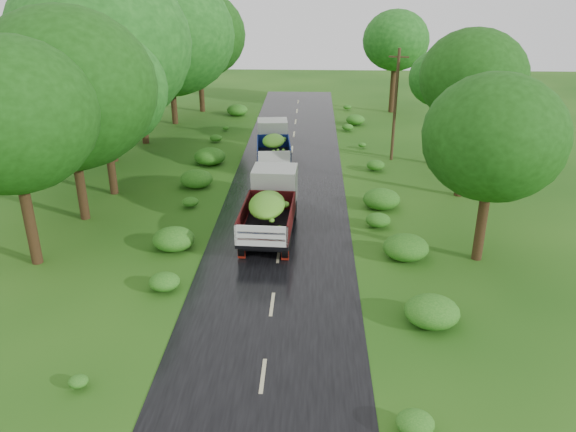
{
  "coord_description": "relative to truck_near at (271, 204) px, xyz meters",
  "views": [
    {
      "loc": [
        1.34,
        -13.55,
        11.07
      ],
      "look_at": [
        0.4,
        8.3,
        1.7
      ],
      "focal_mm": 35.0,
      "sensor_mm": 36.0,
      "label": 1
    }
  ],
  "objects": [
    {
      "name": "trees_left",
      "position": [
        -9.55,
        11.64,
        5.12
      ],
      "size": [
        7.41,
        32.57,
        9.35
      ],
      "color": "black",
      "rests_on": "ground"
    },
    {
      "name": "road",
      "position": [
        0.49,
        -5.29,
        -1.44
      ],
      "size": [
        6.5,
        80.0,
        0.02
      ],
      "primitive_type": "cube",
      "color": "black",
      "rests_on": "ground"
    },
    {
      "name": "truck_far",
      "position": [
        -0.61,
        10.7,
        -0.11
      ],
      "size": [
        2.48,
        5.8,
        2.37
      ],
      "rotation": [
        0.0,
        0.0,
        0.09
      ],
      "color": "black",
      "rests_on": "ground"
    },
    {
      "name": "road_lines",
      "position": [
        0.49,
        -4.29,
        -1.43
      ],
      "size": [
        0.12,
        69.6,
        0.0
      ],
      "color": "#BFB78C",
      "rests_on": "road"
    },
    {
      "name": "ground",
      "position": [
        0.49,
        -10.29,
        -1.45
      ],
      "size": [
        120.0,
        120.0,
        0.0
      ],
      "primitive_type": "plane",
      "color": "#15430E",
      "rests_on": "ground"
    },
    {
      "name": "shrubs",
      "position": [
        0.49,
        3.71,
        -1.1
      ],
      "size": [
        11.9,
        44.0,
        0.7
      ],
      "color": "#1B6016",
      "rests_on": "ground"
    },
    {
      "name": "truck_near",
      "position": [
        0.0,
        0.0,
        0.0
      ],
      "size": [
        2.42,
        6.2,
        2.57
      ],
      "rotation": [
        0.0,
        0.0,
        -0.04
      ],
      "color": "black",
      "rests_on": "ground"
    },
    {
      "name": "trees_right",
      "position": [
        9.26,
        9.89,
        4.28
      ],
      "size": [
        4.44,
        31.35,
        7.87
      ],
      "color": "black",
      "rests_on": "ground"
    },
    {
      "name": "utility_pole",
      "position": [
        7.08,
        11.67,
        2.19
      ],
      "size": [
        1.23,
        0.34,
        7.07
      ],
      "rotation": [
        0.0,
        0.0,
        -0.21
      ],
      "color": "#382616",
      "rests_on": "ground"
    }
  ]
}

